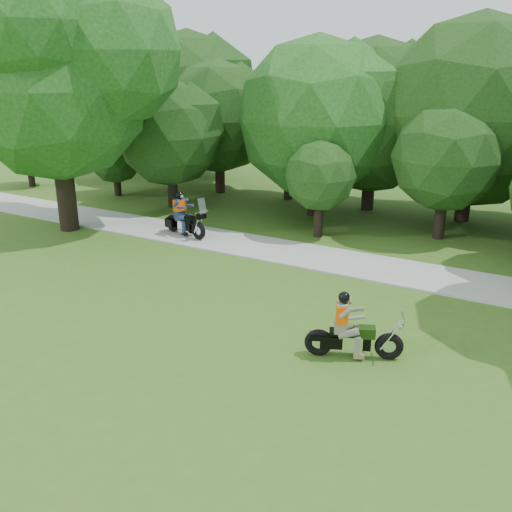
% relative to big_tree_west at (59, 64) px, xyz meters
% --- Properties ---
extents(ground, '(100.00, 100.00, 0.00)m').
position_rel_big_tree_west_xyz_m(ground, '(10.54, -6.85, -5.76)').
color(ground, '#38601B').
rests_on(ground, ground).
extents(walkway, '(60.00, 2.20, 0.06)m').
position_rel_big_tree_west_xyz_m(walkway, '(10.54, 1.15, -5.73)').
color(walkway, '#A0A09B').
rests_on(walkway, ground).
extents(tree_line, '(39.27, 12.06, 7.86)m').
position_rel_big_tree_west_xyz_m(tree_line, '(12.15, 7.88, -2.01)').
color(tree_line, black).
rests_on(tree_line, ground).
extents(big_tree_west, '(8.64, 6.56, 9.96)m').
position_rel_big_tree_west_xyz_m(big_tree_west, '(0.00, 0.00, 0.00)').
color(big_tree_west, black).
rests_on(big_tree_west, ground).
extents(chopper_motorcycle, '(2.00, 1.11, 1.48)m').
position_rel_big_tree_west_xyz_m(chopper_motorcycle, '(12.37, -4.28, -5.21)').
color(chopper_motorcycle, black).
rests_on(chopper_motorcycle, ground).
extents(touring_motorcycle, '(1.99, 0.91, 1.53)m').
position_rel_big_tree_west_xyz_m(touring_motorcycle, '(4.20, 1.00, -5.14)').
color(touring_motorcycle, black).
rests_on(touring_motorcycle, walkway).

